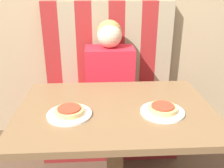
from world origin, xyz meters
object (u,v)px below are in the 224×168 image
(person, at_px, (110,63))
(pizza_left, at_px, (69,111))
(pizza_right, at_px, (163,108))
(plate_left, at_px, (69,114))
(plate_right, at_px, (162,112))

(person, xyz_separation_m, pizza_left, (-0.24, -0.74, -0.02))
(person, distance_m, pizza_right, 0.78)
(person, distance_m, plate_left, 0.78)
(plate_left, relative_size, plate_right, 1.00)
(plate_left, relative_size, pizza_right, 1.51)
(plate_right, height_order, pizza_right, pizza_right)
(plate_right, xyz_separation_m, pizza_left, (-0.48, -0.00, 0.02))
(plate_right, bearing_deg, pizza_right, -90.00)
(pizza_left, distance_m, pizza_right, 0.48)
(person, distance_m, plate_right, 0.78)
(person, height_order, pizza_right, person)
(pizza_right, bearing_deg, person, 107.99)
(plate_right, distance_m, pizza_right, 0.02)
(pizza_left, bearing_deg, plate_right, 0.00)
(pizza_right, bearing_deg, pizza_left, 180.00)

